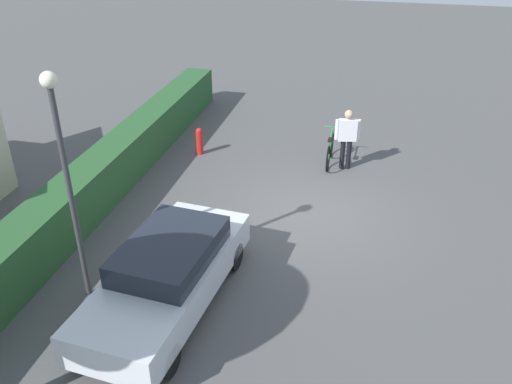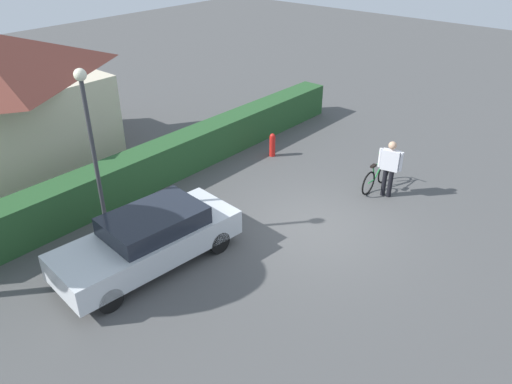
{
  "view_description": "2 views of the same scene",
  "coord_description": "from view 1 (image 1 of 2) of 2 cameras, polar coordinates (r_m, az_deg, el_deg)",
  "views": [
    {
      "loc": [
        -11.01,
        -1.34,
        6.75
      ],
      "look_at": [
        -0.58,
        1.15,
        0.8
      ],
      "focal_mm": 37.84,
      "sensor_mm": 36.0,
      "label": 1
    },
    {
      "loc": [
        -9.33,
        -5.93,
        7.21
      ],
      "look_at": [
        -1.39,
        0.84,
        1.35
      ],
      "focal_mm": 34.86,
      "sensor_mm": 36.0,
      "label": 2
    }
  ],
  "objects": [
    {
      "name": "ground_plane",
      "position": [
        12.99,
        5.52,
        -2.43
      ],
      "size": [
        60.0,
        60.0,
        0.0
      ],
      "primitive_type": "plane",
      "color": "#4D4D4D"
    },
    {
      "name": "hedge_row",
      "position": [
        14.17,
        -15.26,
        2.18
      ],
      "size": [
        14.51,
        0.9,
        1.18
      ],
      "primitive_type": "cube",
      "color": "#275229",
      "rests_on": "ground"
    },
    {
      "name": "parked_car_near",
      "position": [
        10.03,
        -9.3,
        -8.52
      ],
      "size": [
        4.46,
        2.06,
        1.33
      ],
      "color": "silver",
      "rests_on": "ground"
    },
    {
      "name": "bicycle",
      "position": [
        15.38,
        7.82,
        4.35
      ],
      "size": [
        1.68,
        0.5,
        0.93
      ],
      "color": "black",
      "rests_on": "ground"
    },
    {
      "name": "person_rider",
      "position": [
        14.92,
        9.62,
        5.99
      ],
      "size": [
        0.3,
        0.67,
        1.71
      ],
      "color": "black",
      "rests_on": "ground"
    },
    {
      "name": "street_lamp",
      "position": [
        9.6,
        -19.61,
        3.0
      ],
      "size": [
        0.28,
        0.28,
        4.36
      ],
      "color": "#38383D",
      "rests_on": "ground"
    },
    {
      "name": "fire_hydrant",
      "position": [
        15.92,
        -5.99,
        5.42
      ],
      "size": [
        0.2,
        0.2,
        0.81
      ],
      "color": "red",
      "rests_on": "ground"
    }
  ]
}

